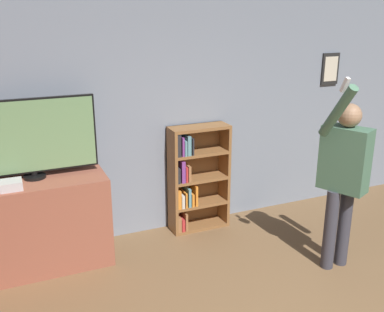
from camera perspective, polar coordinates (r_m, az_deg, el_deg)
wall_back at (r=5.29m, az=-1.25°, el=4.86°), size 6.88×0.09×2.70m
tv_ledge at (r=4.85m, az=-18.63°, el=-8.34°), size 1.36×0.53×0.95m
television at (r=4.64m, az=-19.85°, el=2.20°), size 1.27×0.22×0.81m
game_console at (r=4.53m, az=-22.00°, el=-3.44°), size 0.20×0.19×0.08m
bookshelf at (r=5.36m, az=0.21°, el=-2.84°), size 0.72×0.28×1.28m
person at (r=4.65m, az=18.72°, el=-1.81°), size 0.60×0.58×2.01m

